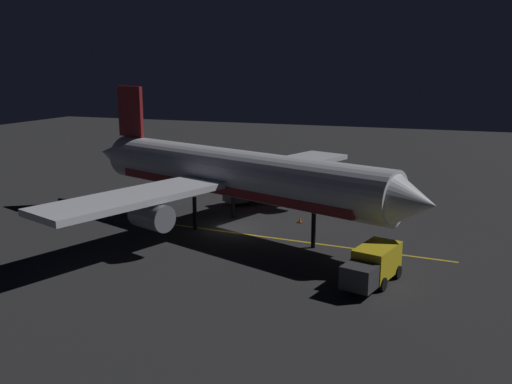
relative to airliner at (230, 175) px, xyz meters
name	(u,v)px	position (x,y,z in m)	size (l,w,h in m)	color
ground_plane	(235,229)	(0.20, 0.56, -4.94)	(180.00, 180.00, 0.20)	#262629
apron_guide_stripe	(272,238)	(1.72, 4.56, -4.83)	(0.24, 29.87, 0.01)	gold
airliner	(230,175)	(0.00, 0.00, 0.00)	(34.95, 37.05, 12.25)	silver
baggage_truck	(373,266)	(9.06, 14.09, -3.57)	(5.91, 3.45, 2.50)	gold
catering_truck	(254,192)	(-9.21, -1.09, -3.63)	(5.97, 5.38, 2.30)	maroon
ground_crew_worker	(373,253)	(5.28, 13.52, -3.95)	(0.40, 0.40, 1.74)	black
traffic_cone_near_left	(328,209)	(-8.39, 7.04, -4.59)	(0.50, 0.50, 0.55)	#EA590F
traffic_cone_near_right	(300,220)	(-3.58, 5.53, -4.59)	(0.50, 0.50, 0.55)	#EA590F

